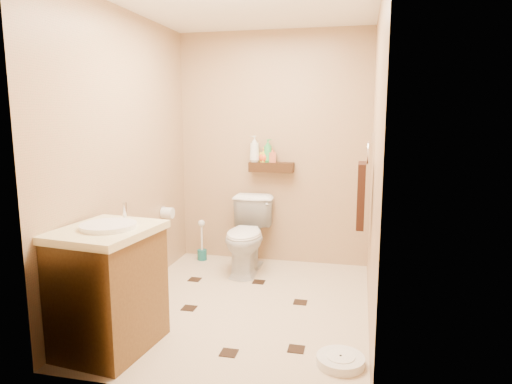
# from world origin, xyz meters

# --- Properties ---
(ground) EXTENTS (2.50, 2.50, 0.00)m
(ground) POSITION_xyz_m (0.00, 0.00, 0.00)
(ground) COLOR beige
(ground) RESTS_ON ground
(wall_back) EXTENTS (2.00, 0.04, 2.40)m
(wall_back) POSITION_xyz_m (0.00, 1.25, 1.20)
(wall_back) COLOR tan
(wall_back) RESTS_ON ground
(wall_front) EXTENTS (2.00, 0.04, 2.40)m
(wall_front) POSITION_xyz_m (0.00, -1.25, 1.20)
(wall_front) COLOR tan
(wall_front) RESTS_ON ground
(wall_left) EXTENTS (0.04, 2.50, 2.40)m
(wall_left) POSITION_xyz_m (-1.00, 0.00, 1.20)
(wall_left) COLOR tan
(wall_left) RESTS_ON ground
(wall_right) EXTENTS (0.04, 2.50, 2.40)m
(wall_right) POSITION_xyz_m (1.00, 0.00, 1.20)
(wall_right) COLOR tan
(wall_right) RESTS_ON ground
(wall_shelf) EXTENTS (0.46, 0.14, 0.10)m
(wall_shelf) POSITION_xyz_m (0.00, 1.17, 1.02)
(wall_shelf) COLOR #3C2110
(wall_shelf) RESTS_ON wall_back
(floor_accents) EXTENTS (1.24, 1.42, 0.01)m
(floor_accents) POSITION_xyz_m (0.01, -0.05, 0.00)
(floor_accents) COLOR black
(floor_accents) RESTS_ON ground
(toilet) EXTENTS (0.42, 0.73, 0.74)m
(toilet) POSITION_xyz_m (-0.18, 0.83, 0.37)
(toilet) COLOR white
(toilet) RESTS_ON ground
(vanity) EXTENTS (0.63, 0.74, 0.96)m
(vanity) POSITION_xyz_m (-0.70, -0.85, 0.43)
(vanity) COLOR brown
(vanity) RESTS_ON ground
(bathroom_scale) EXTENTS (0.36, 0.36, 0.06)m
(bathroom_scale) POSITION_xyz_m (0.82, -0.73, 0.03)
(bathroom_scale) COLOR white
(bathroom_scale) RESTS_ON ground
(toilet_brush) EXTENTS (0.10, 0.10, 0.44)m
(toilet_brush) POSITION_xyz_m (-0.74, 1.07, 0.16)
(toilet_brush) COLOR #186061
(toilet_brush) RESTS_ON ground
(towel_ring) EXTENTS (0.12, 0.30, 0.76)m
(towel_ring) POSITION_xyz_m (0.91, 0.25, 0.95)
(towel_ring) COLOR silver
(towel_ring) RESTS_ON wall_right
(toilet_paper) EXTENTS (0.12, 0.11, 0.12)m
(toilet_paper) POSITION_xyz_m (-0.94, 0.65, 0.60)
(toilet_paper) COLOR white
(toilet_paper) RESTS_ON wall_left
(bottle_a) EXTENTS (0.15, 0.15, 0.27)m
(bottle_a) POSITION_xyz_m (-0.18, 1.17, 1.21)
(bottle_a) COLOR white
(bottle_a) RESTS_ON wall_shelf
(bottle_b) EXTENTS (0.10, 0.10, 0.15)m
(bottle_b) POSITION_xyz_m (-0.08, 1.17, 1.15)
(bottle_b) COLOR yellow
(bottle_b) RESTS_ON wall_shelf
(bottle_c) EXTENTS (0.14, 0.14, 0.14)m
(bottle_c) POSITION_xyz_m (-0.08, 1.17, 1.14)
(bottle_c) COLOR #F8511D
(bottle_c) RESTS_ON wall_shelf
(bottle_d) EXTENTS (0.13, 0.13, 0.24)m
(bottle_d) POSITION_xyz_m (-0.04, 1.17, 1.19)
(bottle_d) COLOR green
(bottle_d) RESTS_ON wall_shelf
(bottle_e) EXTENTS (0.08, 0.08, 0.16)m
(bottle_e) POSITION_xyz_m (0.01, 1.17, 1.15)
(bottle_e) COLOR #C36141
(bottle_e) RESTS_ON wall_shelf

